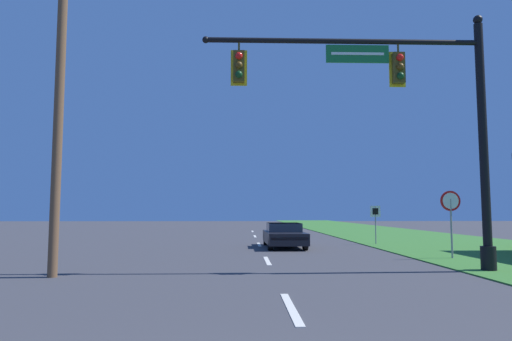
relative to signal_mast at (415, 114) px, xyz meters
The scene contains 7 objects.
grass_verge_right 20.59m from the signal_mast, 72.10° to the left, with size 10.00×110.00×0.04m.
road_center_line 12.80m from the signal_mast, 111.38° to the left, with size 0.16×34.80×0.01m.
signal_mast is the anchor object (origin of this frame).
car_ahead 10.54m from the signal_mast, 109.08° to the left, with size 1.89×4.70×1.19m.
stop_sign 5.20m from the signal_mast, 53.36° to the left, with size 0.76×0.07×2.50m.
route_sign_post 11.52m from the signal_mast, 80.06° to the left, with size 0.55×0.06×2.03m.
utility_pole_near 10.40m from the signal_mast, behind, with size 1.80×0.26×9.88m.
Camera 1 is at (-0.90, -2.54, 1.77)m, focal length 32.00 mm.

